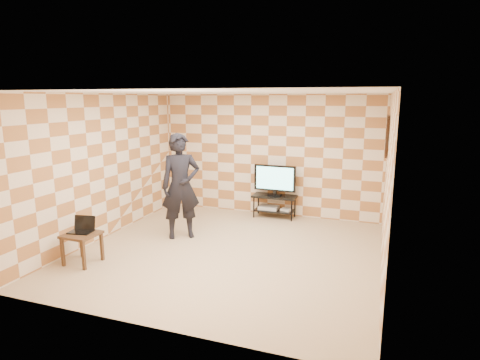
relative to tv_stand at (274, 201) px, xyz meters
name	(u,v)px	position (x,y,z in m)	size (l,w,h in m)	color
floor	(229,251)	(-0.23, -2.25, -0.37)	(5.00, 5.00, 0.00)	tan
wall_back	(268,155)	(-0.23, 0.25, 0.98)	(5.00, 0.02, 2.70)	beige
wall_front	(146,216)	(-0.23, -4.75, 0.98)	(5.00, 0.02, 2.70)	beige
wall_left	(104,167)	(-2.73, -2.25, 0.98)	(0.02, 5.00, 2.70)	beige
wall_right	(387,186)	(2.27, -2.25, 0.98)	(0.02, 5.00, 2.70)	beige
ceiling	(228,92)	(-0.23, -2.25, 2.33)	(5.00, 5.00, 0.02)	white
wall_art	(387,136)	(2.24, -0.70, 1.58)	(0.04, 0.72, 0.72)	black
tv_stand	(274,201)	(0.00, 0.00, 0.00)	(0.97, 0.44, 0.50)	black
tv	(275,179)	(0.00, 0.00, 0.51)	(0.94, 0.19, 0.68)	black
dvd_player	(269,207)	(-0.13, 0.02, -0.16)	(0.43, 0.30, 0.07)	#B6B6B9
game_console	(286,210)	(0.26, 0.01, -0.17)	(0.22, 0.16, 0.05)	silver
side_table	(82,239)	(-2.26, -3.49, 0.05)	(0.51, 0.51, 0.50)	#3A2819
laptop	(82,228)	(-2.31, -3.40, 0.19)	(0.40, 0.34, 0.24)	black
person	(181,186)	(-1.34, -1.83, 0.63)	(0.72, 0.47, 1.98)	black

